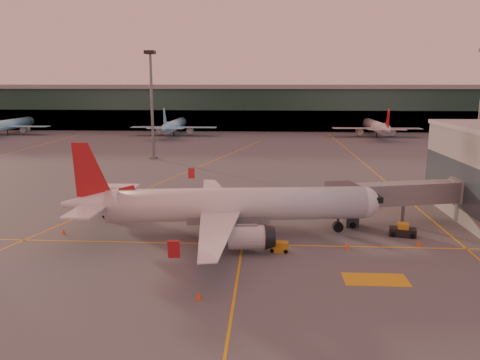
# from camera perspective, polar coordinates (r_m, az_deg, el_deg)

# --- Properties ---
(ground) EXTENTS (600.00, 600.00, 0.00)m
(ground) POSITION_cam_1_polar(r_m,az_deg,el_deg) (49.78, -5.84, -9.64)
(ground) COLOR #4C4F54
(ground) RESTS_ON ground
(taxi_markings) EXTENTS (100.12, 173.00, 0.01)m
(taxi_markings) POSITION_cam_1_polar(r_m,az_deg,el_deg) (93.24, -5.98, 0.47)
(taxi_markings) COLOR gold
(taxi_markings) RESTS_ON ground
(terminal) EXTENTS (400.00, 20.00, 17.60)m
(terminal) POSITION_cam_1_polar(r_m,az_deg,el_deg) (187.93, 1.01, 8.87)
(terminal) COLOR #19382D
(terminal) RESTS_ON ground
(mast_west_near) EXTENTS (2.40, 2.40, 25.60)m
(mast_west_near) POSITION_cam_1_polar(r_m,az_deg,el_deg) (115.17, -10.72, 9.91)
(mast_west_near) COLOR slate
(mast_west_near) RESTS_ON ground
(distant_aircraft_row) EXTENTS (350.00, 34.00, 13.00)m
(distant_aircraft_row) POSITION_cam_1_polar(r_m,az_deg,el_deg) (164.77, 4.44, 5.38)
(distant_aircraft_row) COLOR #97E5FD
(distant_aircraft_row) RESTS_ON ground
(main_airplane) EXTENTS (37.99, 34.34, 11.47)m
(main_airplane) POSITION_cam_1_polar(r_m,az_deg,el_deg) (55.86, -1.69, -3.18)
(main_airplane) COLOR silver
(main_airplane) RESTS_ON ground
(jet_bridge) EXTENTS (21.12, 8.05, 5.73)m
(jet_bridge) POSITION_cam_1_polar(r_m,az_deg,el_deg) (64.45, 20.30, -1.73)
(jet_bridge) COLOR slate
(jet_bridge) RESTS_ON ground
(catering_truck) EXTENTS (5.68, 2.63, 4.38)m
(catering_truck) POSITION_cam_1_polar(r_m,az_deg,el_deg) (66.45, -14.61, -2.24)
(catering_truck) COLOR #B42119
(catering_truck) RESTS_ON ground
(gpu_cart) EXTENTS (2.07, 1.44, 1.12)m
(gpu_cart) POSITION_cam_1_polar(r_m,az_deg,el_deg) (51.78, 4.84, -8.12)
(gpu_cart) COLOR #C07F18
(gpu_cart) RESTS_ON ground
(pushback_tug) EXTENTS (3.35, 2.28, 1.58)m
(pushback_tug) POSITION_cam_1_polar(r_m,az_deg,el_deg) (59.88, 19.22, -5.89)
(pushback_tug) COLOR black
(pushback_tug) RESTS_ON ground
(cone_nose) EXTENTS (0.49, 0.49, 0.62)m
(cone_nose) POSITION_cam_1_polar(r_m,az_deg,el_deg) (57.23, 20.95, -7.19)
(cone_nose) COLOR #FF460D
(cone_nose) RESTS_ON ground
(cone_tail) EXTENTS (0.44, 0.44, 0.56)m
(cone_tail) POSITION_cam_1_polar(r_m,az_deg,el_deg) (61.51, -20.71, -5.90)
(cone_tail) COLOR #FF460D
(cone_tail) RESTS_ON ground
(cone_wing_right) EXTENTS (0.51, 0.51, 0.64)m
(cone_wing_right) POSITION_cam_1_polar(r_m,az_deg,el_deg) (41.20, -5.06, -13.89)
(cone_wing_right) COLOR #FF460D
(cone_wing_right) RESTS_ON ground
(cone_wing_left) EXTENTS (0.38, 0.38, 0.48)m
(cone_wing_left) POSITION_cam_1_polar(r_m,az_deg,el_deg) (72.85, -1.49, -2.47)
(cone_wing_left) COLOR #FF460D
(cone_wing_left) RESTS_ON ground
(cone_fwd) EXTENTS (0.50, 0.50, 0.64)m
(cone_fwd) POSITION_cam_1_polar(r_m,az_deg,el_deg) (53.95, 12.94, -7.83)
(cone_fwd) COLOR #FF460D
(cone_fwd) RESTS_ON ground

